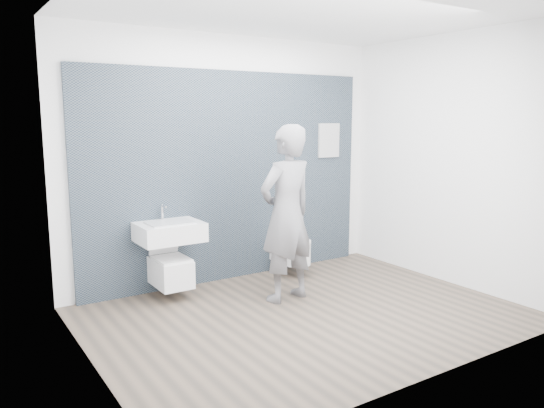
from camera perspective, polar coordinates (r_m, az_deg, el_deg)
ground at (r=5.23m, az=3.66°, el=-11.79°), size 4.00×4.00×0.00m
room_shell at (r=4.88m, az=3.87°, el=7.63°), size 4.00×4.00×4.00m
tile_wall at (r=6.40m, az=-4.28°, el=-7.80°), size 3.60×0.06×2.40m
washbasin at (r=5.61m, az=-10.96°, el=-2.91°), size 0.66×0.49×0.49m
toilet_square at (r=5.72m, az=-10.86°, el=-6.97°), size 0.34×0.49×0.65m
toilet_rounded at (r=6.41m, az=2.23°, el=-5.04°), size 0.32×0.54×0.29m
info_placard at (r=7.12m, az=5.91°, el=-6.05°), size 0.32×0.03×0.43m
visitor at (r=5.40m, az=1.58°, el=-1.07°), size 0.72×0.52×1.81m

